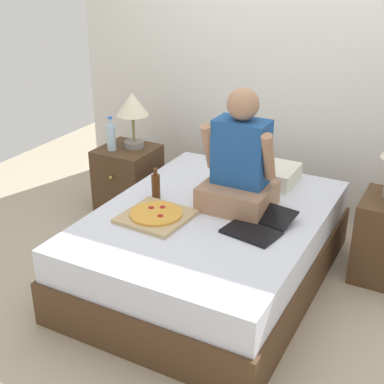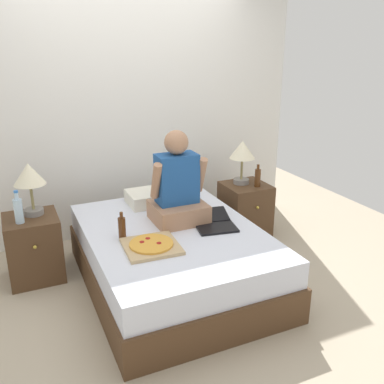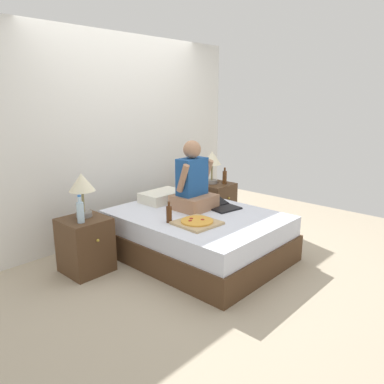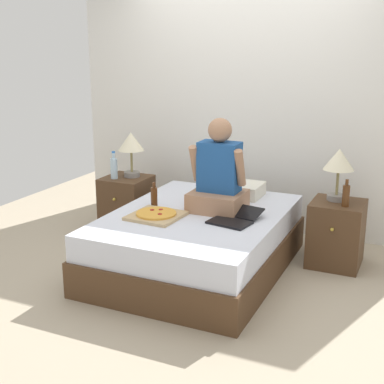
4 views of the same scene
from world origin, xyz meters
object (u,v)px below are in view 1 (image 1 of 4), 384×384
(nightstand_left, at_px, (128,180))
(beer_bottle_on_bed, at_px, (156,186))
(bed, at_px, (210,246))
(laptop, at_px, (257,226))
(pizza_box, at_px, (156,216))
(water_bottle, at_px, (111,137))
(lamp_on_left_nightstand, at_px, (132,108))
(person_seated, at_px, (240,165))

(nightstand_left, bearing_deg, beer_bottle_on_bed, -42.35)
(beer_bottle_on_bed, bearing_deg, bed, -1.61)
(bed, relative_size, laptop, 4.01)
(pizza_box, bearing_deg, water_bottle, 139.64)
(lamp_on_left_nightstand, xyz_separation_m, water_bottle, (-0.12, -0.14, -0.22))
(beer_bottle_on_bed, bearing_deg, pizza_box, -58.50)
(bed, xyz_separation_m, person_seated, (0.12, 0.17, 0.54))
(laptop, bearing_deg, bed, 168.53)
(nightstand_left, distance_m, water_bottle, 0.41)
(pizza_box, xyz_separation_m, beer_bottle_on_bed, (-0.15, 0.25, 0.07))
(lamp_on_left_nightstand, bearing_deg, laptop, -27.60)
(bed, height_order, pizza_box, pizza_box)
(beer_bottle_on_bed, bearing_deg, lamp_on_left_nightstand, 133.40)
(person_seated, xyz_separation_m, beer_bottle_on_bed, (-0.53, -0.16, -0.20))
(nightstand_left, height_order, lamp_on_left_nightstand, lamp_on_left_nightstand)
(lamp_on_left_nightstand, distance_m, pizza_box, 1.21)
(water_bottle, height_order, person_seated, person_seated)
(nightstand_left, bearing_deg, laptop, -25.27)
(bed, height_order, laptop, laptop)
(pizza_box, bearing_deg, laptop, 15.16)
(lamp_on_left_nightstand, relative_size, laptop, 0.97)
(bed, bearing_deg, laptop, -11.47)
(person_seated, bearing_deg, lamp_on_left_nightstand, 157.37)
(bed, xyz_separation_m, pizza_box, (-0.26, -0.24, 0.27))
(beer_bottle_on_bed, bearing_deg, laptop, -6.14)
(nightstand_left, xyz_separation_m, person_seated, (1.17, -0.42, 0.50))
(nightstand_left, relative_size, laptop, 1.23)
(person_seated, xyz_separation_m, pizza_box, (-0.38, -0.41, -0.27))
(person_seated, distance_m, beer_bottle_on_bed, 0.59)
(nightstand_left, distance_m, lamp_on_left_nightstand, 0.61)
(bed, height_order, person_seated, person_seated)
(beer_bottle_on_bed, bearing_deg, water_bottle, 145.65)
(laptop, distance_m, pizza_box, 0.63)
(water_bottle, xyz_separation_m, beer_bottle_on_bed, (0.71, -0.49, -0.09))
(person_seated, distance_m, laptop, 0.43)
(water_bottle, distance_m, beer_bottle_on_bed, 0.87)
(lamp_on_left_nightstand, bearing_deg, pizza_box, -49.59)
(lamp_on_left_nightstand, bearing_deg, beer_bottle_on_bed, -46.60)
(beer_bottle_on_bed, bearing_deg, person_seated, 16.42)
(lamp_on_left_nightstand, bearing_deg, person_seated, -22.63)
(laptop, height_order, beer_bottle_on_bed, beer_bottle_on_bed)
(laptop, height_order, pizza_box, laptop)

